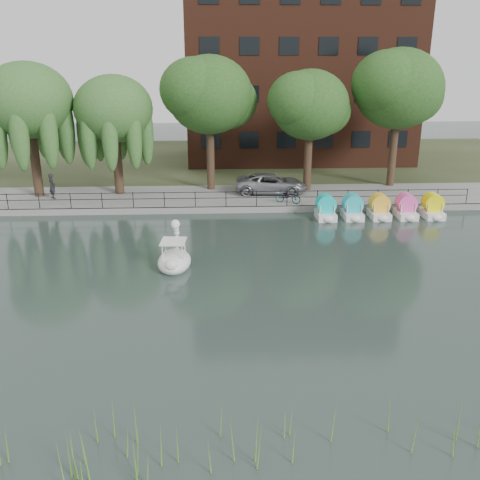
{
  "coord_description": "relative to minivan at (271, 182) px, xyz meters",
  "views": [
    {
      "loc": [
        -0.6,
        -20.41,
        9.94
      ],
      "look_at": [
        0.5,
        4.0,
        1.3
      ],
      "focal_mm": 40.0,
      "sensor_mm": 36.0,
      "label": 1
    }
  ],
  "objects": [
    {
      "name": "broadleaf_far",
      "position": [
        9.22,
        1.99,
        6.2
      ],
      "size": [
        6.3,
        6.3,
        9.71
      ],
      "color": "#473323",
      "rests_on": "promenade"
    },
    {
      "name": "promenade",
      "position": [
        -3.28,
        -0.51,
        -1.0
      ],
      "size": [
        40.0,
        6.0,
        0.4
      ],
      "primitive_type": "cube",
      "color": "gray",
      "rests_on": "ground_plane"
    },
    {
      "name": "broadleaf_center",
      "position": [
        -4.28,
        1.49,
        5.86
      ],
      "size": [
        6.0,
        6.0,
        9.25
      ],
      "color": "#473323",
      "rests_on": "promenade"
    },
    {
      "name": "minivan",
      "position": [
        0.0,
        0.0,
        0.0
      ],
      "size": [
        3.07,
        5.93,
        1.6
      ],
      "primitive_type": "imported",
      "rotation": [
        0.0,
        0.0,
        1.5
      ],
      "color": "gray",
      "rests_on": "promenade"
    },
    {
      "name": "railing",
      "position": [
        -3.28,
        -3.26,
        -0.05
      ],
      "size": [
        32.0,
        0.05,
        1.0
      ],
      "color": "black",
      "rests_on": "promenade"
    },
    {
      "name": "willow_mid",
      "position": [
        -10.78,
        0.49,
        5.05
      ],
      "size": [
        5.32,
        5.32,
        8.15
      ],
      "color": "#473323",
      "rests_on": "promenade"
    },
    {
      "name": "land_strip",
      "position": [
        -3.28,
        13.49,
        -1.02
      ],
      "size": [
        60.0,
        22.0,
        0.36
      ],
      "primitive_type": "cube",
      "color": "#47512D",
      "rests_on": "ground_plane"
    },
    {
      "name": "pedestrian",
      "position": [
        -15.11,
        -0.78,
        0.19
      ],
      "size": [
        0.82,
        0.86,
        1.98
      ],
      "primitive_type": "imported",
      "rotation": [
        0.0,
        0.0,
        2.25
      ],
      "color": "black",
      "rests_on": "promenade"
    },
    {
      "name": "broadleaf_right",
      "position": [
        2.72,
        0.99,
        5.19
      ],
      "size": [
        5.4,
        5.4,
        8.32
      ],
      "color": "#473323",
      "rests_on": "promenade"
    },
    {
      "name": "pedal_boat_row",
      "position": [
        6.34,
        -5.0,
        -0.59
      ],
      "size": [
        7.95,
        1.7,
        1.4
      ],
      "color": "white",
      "rests_on": "ground_plane"
    },
    {
      "name": "kerb",
      "position": [
        -3.28,
        -3.46,
        -1.0
      ],
      "size": [
        40.0,
        0.25,
        0.4
      ],
      "primitive_type": "cube",
      "color": "gray",
      "rests_on": "ground_plane"
    },
    {
      "name": "apartment_building",
      "position": [
        3.72,
        13.46,
        8.16
      ],
      "size": [
        20.0,
        10.07,
        18.0
      ],
      "color": "#4C1E16",
      "rests_on": "land_strip"
    },
    {
      "name": "ground_plane",
      "position": [
        -3.28,
        -16.51,
        -1.2
      ],
      "size": [
        120.0,
        120.0,
        0.0
      ],
      "primitive_type": "plane",
      "color": "#3D4E49"
    },
    {
      "name": "reed_bank",
      "position": [
        -1.28,
        -26.01,
        -0.6
      ],
      "size": [
        24.0,
        2.4,
        1.2
      ],
      "color": "#669938",
      "rests_on": "ground_plane"
    },
    {
      "name": "swan_boat",
      "position": [
        -5.98,
        -12.59,
        -0.73
      ],
      "size": [
        1.75,
        2.68,
        2.15
      ],
      "rotation": [
        0.0,
        0.0,
        -0.06
      ],
      "color": "white",
      "rests_on": "ground_plane"
    },
    {
      "name": "bicycle",
      "position": [
        0.86,
        -2.67,
        -0.3
      ],
      "size": [
        1.25,
        1.82,
        1.0
      ],
      "primitive_type": "imported",
      "rotation": [
        0.0,
        0.0,
        1.15
      ],
      "color": "gray",
      "rests_on": "promenade"
    },
    {
      "name": "willow_left",
      "position": [
        -16.28,
        -0.01,
        5.67
      ],
      "size": [
        5.88,
        5.88,
        9.01
      ],
      "color": "#473323",
      "rests_on": "promenade"
    }
  ]
}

